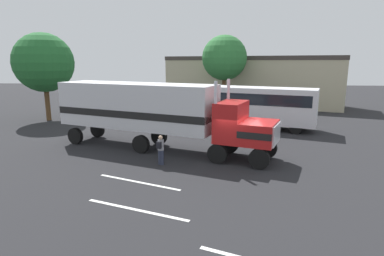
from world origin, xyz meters
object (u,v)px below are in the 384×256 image
object	(u,v)px
person_bystander	(161,149)
tree_center	(44,63)
tree_left	(224,58)
parked_bus	(248,103)
parked_car	(125,109)
semi_truck	(151,110)

from	to	relation	value
person_bystander	tree_center	bearing A→B (deg)	137.20
tree_left	tree_center	bearing A→B (deg)	-152.57
parked_bus	tree_left	world-z (taller)	tree_left
person_bystander	parked_bus	xyz separation A→B (m)	(5.53, 10.61, 1.17)
person_bystander	parked_car	bearing A→B (deg)	113.76
parked_bus	tree_left	xyz separation A→B (m)	(-1.92, 10.20, 3.83)
parked_car	tree_left	world-z (taller)	tree_left
parked_car	tree_center	distance (m)	8.47
person_bystander	parked_bus	distance (m)	12.02
semi_truck	tree_left	world-z (taller)	tree_left
semi_truck	tree_center	xyz separation A→B (m)	(-11.95, 9.01, 2.86)
person_bystander	tree_center	xyz separation A→B (m)	(-13.10, 12.13, 4.49)
tree_left	tree_center	world-z (taller)	tree_left
parked_bus	tree_left	bearing A→B (deg)	100.67
semi_truck	parked_bus	world-z (taller)	semi_truck
semi_truck	parked_car	xyz separation A→B (m)	(-5.24, 11.41, -1.72)
parked_bus	tree_center	xyz separation A→B (m)	(-18.64, 1.53, 3.32)
tree_left	tree_center	size ratio (longest dim) A/B	1.05
parked_bus	parked_car	distance (m)	12.62
person_bystander	parked_bus	size ratio (longest dim) A/B	0.15
semi_truck	person_bystander	size ratio (longest dim) A/B	8.69
parked_car	tree_center	xyz separation A→B (m)	(-6.70, -2.40, 4.58)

